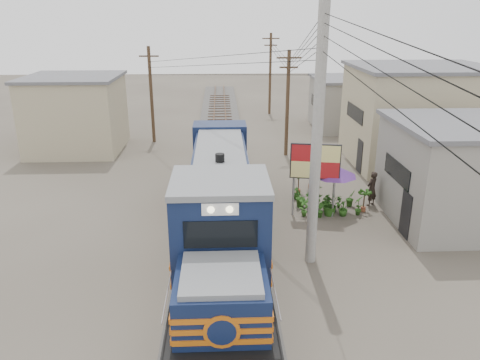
{
  "coord_description": "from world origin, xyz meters",
  "views": [
    {
      "loc": [
        0.04,
        -16.66,
        9.2
      ],
      "look_at": [
        0.88,
        2.89,
        2.2
      ],
      "focal_mm": 35.0,
      "sensor_mm": 36.0,
      "label": 1
    }
  ],
  "objects_px": {
    "locomotive": "(221,206)",
    "vendor": "(372,189)",
    "billboard": "(315,163)",
    "market_umbrella": "(335,171)"
  },
  "relations": [
    {
      "from": "locomotive",
      "to": "market_umbrella",
      "type": "bearing_deg",
      "value": 31.88
    },
    {
      "from": "locomotive",
      "to": "market_umbrella",
      "type": "height_order",
      "value": "locomotive"
    },
    {
      "from": "billboard",
      "to": "market_umbrella",
      "type": "relative_size",
      "value": 1.39
    },
    {
      "from": "locomotive",
      "to": "vendor",
      "type": "xyz_separation_m",
      "value": [
        7.59,
        4.06,
        -0.92
      ]
    },
    {
      "from": "billboard",
      "to": "market_umbrella",
      "type": "distance_m",
      "value": 1.29
    },
    {
      "from": "locomotive",
      "to": "vendor",
      "type": "relative_size",
      "value": 9.47
    },
    {
      "from": "market_umbrella",
      "to": "billboard",
      "type": "bearing_deg",
      "value": -154.63
    },
    {
      "from": "locomotive",
      "to": "vendor",
      "type": "distance_m",
      "value": 8.66
    },
    {
      "from": "billboard",
      "to": "vendor",
      "type": "height_order",
      "value": "billboard"
    },
    {
      "from": "billboard",
      "to": "market_umbrella",
      "type": "height_order",
      "value": "billboard"
    }
  ]
}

